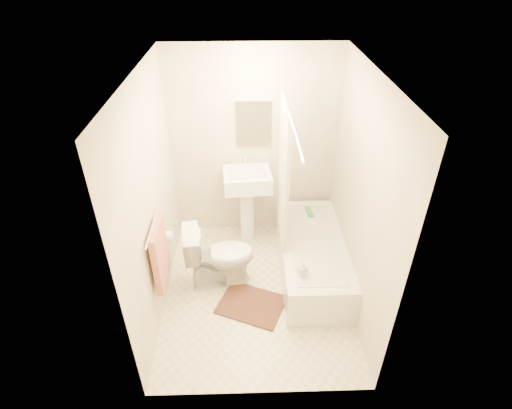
{
  "coord_description": "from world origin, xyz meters",
  "views": [
    {
      "loc": [
        -0.1,
        -3.17,
        3.3
      ],
      "look_at": [
        0.0,
        0.25,
        1.0
      ],
      "focal_mm": 28.0,
      "sensor_mm": 36.0,
      "label": 1
    }
  ],
  "objects_px": {
    "toilet": "(219,256)",
    "sink": "(247,204)",
    "bath_mat": "(251,304)",
    "soap_bottle": "(303,269)",
    "bathtub": "(311,256)"
  },
  "relations": [
    {
      "from": "toilet",
      "to": "sink",
      "type": "bearing_deg",
      "value": -30.28
    },
    {
      "from": "toilet",
      "to": "bath_mat",
      "type": "distance_m",
      "value": 0.63
    },
    {
      "from": "toilet",
      "to": "bath_mat",
      "type": "height_order",
      "value": "toilet"
    },
    {
      "from": "soap_bottle",
      "to": "sink",
      "type": "bearing_deg",
      "value": 114.36
    },
    {
      "from": "toilet",
      "to": "bath_mat",
      "type": "relative_size",
      "value": 1.15
    },
    {
      "from": "bathtub",
      "to": "soap_bottle",
      "type": "height_order",
      "value": "soap_bottle"
    },
    {
      "from": "sink",
      "to": "bath_mat",
      "type": "distance_m",
      "value": 1.27
    },
    {
      "from": "bath_mat",
      "to": "soap_bottle",
      "type": "bearing_deg",
      "value": -4.08
    },
    {
      "from": "bathtub",
      "to": "bath_mat",
      "type": "xyz_separation_m",
      "value": [
        -0.71,
        -0.51,
        -0.22
      ]
    },
    {
      "from": "toilet",
      "to": "bathtub",
      "type": "bearing_deg",
      "value": -91.13
    },
    {
      "from": "sink",
      "to": "bathtub",
      "type": "xyz_separation_m",
      "value": [
        0.73,
        -0.65,
        -0.32
      ]
    },
    {
      "from": "toilet",
      "to": "soap_bottle",
      "type": "xyz_separation_m",
      "value": [
        0.86,
        -0.42,
        0.18
      ]
    },
    {
      "from": "sink",
      "to": "bath_mat",
      "type": "xyz_separation_m",
      "value": [
        0.02,
        -1.16,
        -0.53
      ]
    },
    {
      "from": "bathtub",
      "to": "sink",
      "type": "bearing_deg",
      "value": 138.33
    },
    {
      "from": "bathtub",
      "to": "bath_mat",
      "type": "height_order",
      "value": "bathtub"
    }
  ]
}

